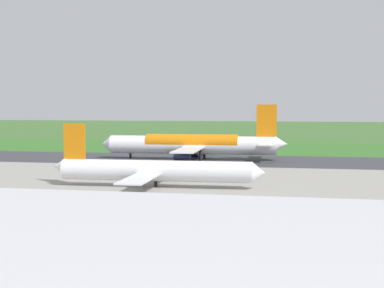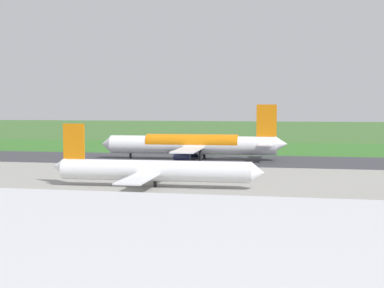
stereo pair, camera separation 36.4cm
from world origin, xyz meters
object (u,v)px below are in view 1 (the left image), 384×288
object	(u,v)px
airliner_main	(193,145)
traffic_cone_orange	(242,148)
no_stopping_sign	(262,145)
airliner_parked_mid	(154,170)

from	to	relation	value
airliner_main	traffic_cone_orange	distance (m)	42.79
no_stopping_sign	traffic_cone_orange	xyz separation A→B (m)	(7.10, 0.66, -1.39)
no_stopping_sign	airliner_main	bearing A→B (deg)	68.45
no_stopping_sign	traffic_cone_orange	world-z (taller)	no_stopping_sign
airliner_parked_mid	traffic_cone_orange	bearing A→B (deg)	-93.92
airliner_parked_mid	traffic_cone_orange	size ratio (longest dim) A/B	74.54
airliner_main	airliner_parked_mid	world-z (taller)	airliner_main
airliner_main	traffic_cone_orange	world-z (taller)	airliner_main
airliner_main	traffic_cone_orange	bearing A→B (deg)	-102.96
airliner_parked_mid	no_stopping_sign	distance (m)	97.02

